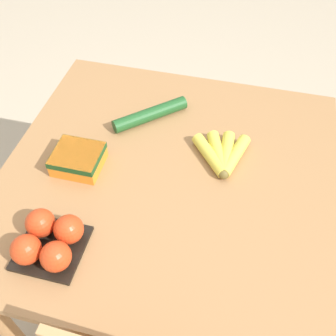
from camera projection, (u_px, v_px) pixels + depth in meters
name	position (u px, v px, depth m)	size (l,w,h in m)	color
ground_plane	(168.00, 283.00, 1.76)	(12.00, 12.00, 0.00)	#B7A88E
dining_table	(168.00, 197.00, 1.27)	(1.00, 0.99, 0.76)	#9E7044
banana_bunch	(222.00, 155.00, 1.21)	(0.18, 0.18, 0.04)	brown
tomato_pack	(48.00, 240.00, 0.99)	(0.17, 0.17, 0.09)	black
carrot_bag	(78.00, 158.00, 1.18)	(0.14, 0.13, 0.06)	orange
cucumber_near	(150.00, 114.00, 1.33)	(0.23, 0.21, 0.04)	#1E5123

